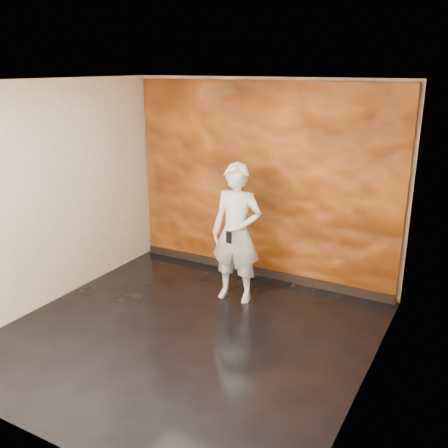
{
  "coord_description": "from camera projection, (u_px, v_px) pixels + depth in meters",
  "views": [
    {
      "loc": [
        2.83,
        -4.23,
        2.95
      ],
      "look_at": [
        0.1,
        0.71,
        1.14
      ],
      "focal_mm": 40.0,
      "sensor_mm": 36.0,
      "label": 1
    }
  ],
  "objects": [
    {
      "name": "room",
      "position": [
        184.0,
        218.0,
        5.31
      ],
      "size": [
        4.02,
        4.02,
        2.81
      ],
      "color": "black",
      "rests_on": "ground"
    },
    {
      "name": "man",
      "position": [
        236.0,
        233.0,
        6.35
      ],
      "size": [
        0.7,
        0.5,
        1.81
      ],
      "primitive_type": "imported",
      "rotation": [
        0.0,
        0.0,
        0.11
      ],
      "color": "#A3A9B3",
      "rests_on": "ground"
    },
    {
      "name": "phone",
      "position": [
        229.0,
        238.0,
        6.1
      ],
      "size": [
        0.08,
        0.03,
        0.15
      ],
      "primitive_type": "cube",
      "rotation": [
        0.0,
        0.0,
        -0.2
      ],
      "color": "black",
      "rests_on": "man"
    },
    {
      "name": "baseboard",
      "position": [
        258.0,
        271.0,
        7.32
      ],
      "size": [
        3.9,
        0.04,
        0.12
      ],
      "primitive_type": "cube",
      "color": "black",
      "rests_on": "ground"
    },
    {
      "name": "feature_wall",
      "position": [
        261.0,
        183.0,
        6.95
      ],
      "size": [
        3.9,
        0.06,
        2.75
      ],
      "primitive_type": "cube",
      "color": "#C06319",
      "rests_on": "ground"
    }
  ]
}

